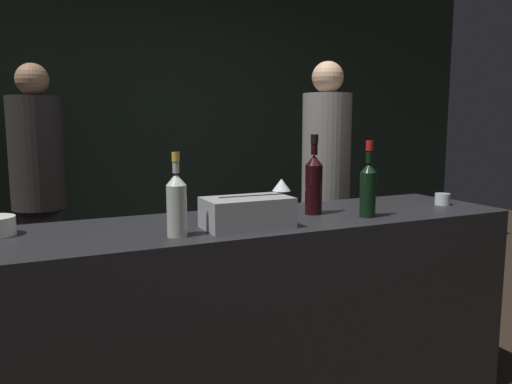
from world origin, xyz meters
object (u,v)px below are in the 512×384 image
rose_wine_bottle (177,203)px  red_wine_bottle_burgundy (368,187)px  person_in_hoodie (38,182)px  person_blond_tee (326,178)px  wine_glass (281,186)px  candle_votive (442,199)px  ice_bin_with_bottles (248,211)px  red_wine_bottle_black_foil (314,182)px

rose_wine_bottle → red_wine_bottle_burgundy: bearing=0.8°
person_in_hoodie → person_blond_tee: 1.92m
wine_glass → red_wine_bottle_burgundy: red_wine_bottle_burgundy is taller
candle_votive → person_blond_tee: bearing=98.9°
ice_bin_with_bottles → candle_votive: ice_bin_with_bottles is taller
ice_bin_with_bottles → candle_votive: size_ratio=4.62×
person_in_hoodie → candle_votive: bearing=65.5°
ice_bin_with_bottles → wine_glass: bearing=45.6°
red_wine_bottle_black_foil → person_in_hoodie: bearing=126.2°
red_wine_bottle_black_foil → person_in_hoodie: 1.97m
wine_glass → red_wine_bottle_black_foil: bearing=-70.8°
ice_bin_with_bottles → red_wine_bottle_black_foil: bearing=20.0°
ice_bin_with_bottles → rose_wine_bottle: size_ratio=1.12×
wine_glass → person_in_hoodie: (-1.09, 1.39, -0.08)m
person_blond_tee → red_wine_bottle_burgundy: bearing=95.0°
rose_wine_bottle → person_in_hoodie: bearing=104.0°
rose_wine_bottle → person_blond_tee: (1.34, 1.03, -0.08)m
red_wine_bottle_burgundy → candle_votive: bearing=10.5°
candle_votive → person_blond_tee: 0.92m
rose_wine_bottle → person_blond_tee: person_blond_tee is taller
ice_bin_with_bottles → person_in_hoodie: bearing=113.5°
red_wine_bottle_burgundy → rose_wine_bottle: red_wine_bottle_burgundy is taller
ice_bin_with_bottles → red_wine_bottle_burgundy: red_wine_bottle_burgundy is taller
wine_glass → red_wine_bottle_black_foil: (0.07, -0.20, 0.04)m
wine_glass → red_wine_bottle_black_foil: 0.21m
red_wine_bottle_burgundy → person_blond_tee: size_ratio=0.20×
candle_votive → person_blond_tee: (-0.14, 0.91, 0.03)m
person_in_hoodie → person_blond_tee: (1.78, -0.74, 0.02)m
red_wine_bottle_burgundy → red_wine_bottle_black_foil: 0.25m
rose_wine_bottle → person_in_hoodie: person_in_hoodie is taller
wine_glass → person_blond_tee: bearing=43.5°
candle_votive → red_wine_bottle_burgundy: (-0.57, -0.11, 0.11)m
red_wine_bottle_burgundy → rose_wine_bottle: bearing=-179.2°
candle_votive → person_in_hoodie: bearing=139.4°
wine_glass → red_wine_bottle_burgundy: bearing=-54.7°
wine_glass → person_in_hoodie: size_ratio=0.09×
red_wine_bottle_black_foil → rose_wine_bottle: red_wine_bottle_black_foil is taller
person_in_hoodie → person_blond_tee: size_ratio=0.99×
wine_glass → candle_votive: size_ratio=1.94×
person_in_hoodie → red_wine_bottle_black_foil: bearing=52.3°
wine_glass → rose_wine_bottle: size_ratio=0.47×
candle_votive → rose_wine_bottle: 1.49m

